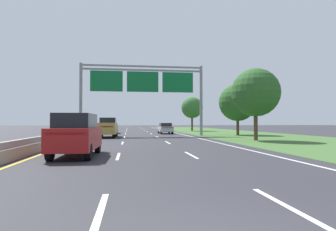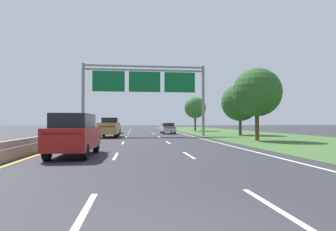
# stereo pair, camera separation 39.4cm
# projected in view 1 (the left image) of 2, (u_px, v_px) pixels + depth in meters

# --- Properties ---
(ground_plane) EXTENTS (220.00, 220.00, 0.00)m
(ground_plane) POSITION_uv_depth(u_px,v_px,m) (139.00, 135.00, 38.61)
(ground_plane) COLOR #2B2B30
(lane_striping) EXTENTS (11.96, 106.00, 0.01)m
(lane_striping) POSITION_uv_depth(u_px,v_px,m) (139.00, 135.00, 38.16)
(lane_striping) COLOR white
(lane_striping) RESTS_ON ground
(grass_verge_right) EXTENTS (14.00, 110.00, 0.02)m
(grass_verge_right) POSITION_uv_depth(u_px,v_px,m) (237.00, 134.00, 40.50)
(grass_verge_right) COLOR #3D602D
(grass_verge_right) RESTS_ON ground
(median_barrier_concrete) EXTENTS (0.60, 110.00, 0.85)m
(median_barrier_concrete) POSITION_uv_depth(u_px,v_px,m) (89.00, 132.00, 37.73)
(median_barrier_concrete) COLOR #99968E
(median_barrier_concrete) RESTS_ON ground
(overhead_sign_gantry) EXTENTS (15.06, 0.42, 8.76)m
(overhead_sign_gantry) POSITION_uv_depth(u_px,v_px,m) (143.00, 85.00, 34.68)
(overhead_sign_gantry) COLOR gray
(overhead_sign_gantry) RESTS_ON ground
(pickup_truck_gold) EXTENTS (2.11, 5.44, 2.20)m
(pickup_truck_gold) POSITION_uv_depth(u_px,v_px,m) (107.00, 128.00, 31.60)
(pickup_truck_gold) COLOR #A38438
(pickup_truck_gold) RESTS_ON ground
(car_silver_right_lane_sedan) EXTENTS (1.89, 4.43, 1.57)m
(car_silver_right_lane_sedan) POSITION_uv_depth(u_px,v_px,m) (165.00, 128.00, 41.40)
(car_silver_right_lane_sedan) COLOR #B2B5BA
(car_silver_right_lane_sedan) RESTS_ON ground
(car_red_left_lane_suv) EXTENTS (2.00, 4.74, 2.11)m
(car_red_left_lane_suv) POSITION_uv_depth(u_px,v_px,m) (77.00, 134.00, 14.04)
(car_red_left_lane_suv) COLOR maroon
(car_red_left_lane_suv) RESTS_ON ground
(car_black_left_lane_sedan) EXTENTS (1.94, 4.45, 1.57)m
(car_black_left_lane_sedan) POSITION_uv_depth(u_px,v_px,m) (112.00, 128.00, 42.58)
(car_black_left_lane_sedan) COLOR black
(car_black_left_lane_sedan) RESTS_ON ground
(roadside_tree_near) EXTENTS (4.44, 4.44, 6.64)m
(roadside_tree_near) POSITION_uv_depth(u_px,v_px,m) (255.00, 93.00, 26.08)
(roadside_tree_near) COLOR #4C3823
(roadside_tree_near) RESTS_ON ground
(roadside_tree_mid) EXTENTS (4.93, 4.93, 6.76)m
(roadside_tree_mid) POSITION_uv_depth(u_px,v_px,m) (238.00, 102.00, 37.42)
(roadside_tree_mid) COLOR #4C3823
(roadside_tree_mid) RESTS_ON ground
(roadside_tree_far) EXTENTS (4.07, 4.07, 6.51)m
(roadside_tree_far) POSITION_uv_depth(u_px,v_px,m) (192.00, 108.00, 53.91)
(roadside_tree_far) COLOR #4C3823
(roadside_tree_far) RESTS_ON ground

